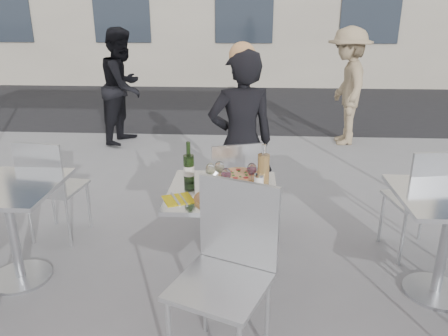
# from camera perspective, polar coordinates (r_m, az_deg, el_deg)

# --- Properties ---
(ground) EXTENTS (80.00, 80.00, 0.00)m
(ground) POSITION_cam_1_polar(r_m,az_deg,el_deg) (3.27, -0.16, -15.06)
(ground) COLOR slate
(street_asphalt) EXTENTS (24.00, 5.00, 0.00)m
(street_asphalt) POSITION_cam_1_polar(r_m,az_deg,el_deg) (9.36, 2.30, 8.44)
(street_asphalt) COLOR black
(street_asphalt) RESTS_ON ground
(main_table) EXTENTS (0.72, 0.72, 0.75)m
(main_table) POSITION_cam_1_polar(r_m,az_deg,el_deg) (2.99, -0.17, -6.59)
(main_table) COLOR #B7BABF
(main_table) RESTS_ON ground
(side_table_left) EXTENTS (0.72, 0.72, 0.75)m
(side_table_left) POSITION_cam_1_polar(r_m,az_deg,el_deg) (3.42, -26.24, -5.25)
(side_table_left) COLOR #B7BABF
(side_table_left) RESTS_ON ground
(side_table_right) EXTENTS (0.72, 0.72, 0.75)m
(side_table_right) POSITION_cam_1_polar(r_m,az_deg,el_deg) (3.27, 27.25, -6.55)
(side_table_right) COLOR #B7BABF
(side_table_right) RESTS_ON ground
(chair_far) EXTENTS (0.52, 0.53, 0.91)m
(chair_far) POSITION_cam_1_polar(r_m,az_deg,el_deg) (3.56, 1.23, -2.12)
(chair_far) COLOR silver
(chair_far) RESTS_ON ground
(chair_near) EXTENTS (0.61, 0.62, 1.03)m
(chair_near) POSITION_cam_1_polar(r_m,az_deg,el_deg) (2.40, 0.62, -11.98)
(chair_near) COLOR silver
(chair_near) RESTS_ON ground
(side_chair_lfar) EXTENTS (0.46, 0.47, 0.91)m
(side_chair_lfar) POSITION_cam_1_polar(r_m,az_deg,el_deg) (3.87, -21.85, -1.78)
(side_chair_lfar) COLOR silver
(side_chair_lfar) RESTS_ON ground
(side_chair_rfar) EXTENTS (0.49, 0.50, 0.93)m
(side_chair_rfar) POSITION_cam_1_polar(r_m,az_deg,el_deg) (3.67, 24.82, -3.21)
(side_chair_rfar) COLOR silver
(side_chair_rfar) RESTS_ON ground
(woman_diner) EXTENTS (0.66, 0.53, 1.59)m
(woman_diner) POSITION_cam_1_polar(r_m,az_deg,el_deg) (3.78, 2.26, 3.32)
(woman_diner) COLOR black
(woman_diner) RESTS_ON ground
(pedestrian_a) EXTENTS (0.77, 0.91, 1.65)m
(pedestrian_a) POSITION_cam_1_polar(r_m,az_deg,el_deg) (6.60, -13.02, 10.33)
(pedestrian_a) COLOR black
(pedestrian_a) RESTS_ON ground
(pedestrian_b) EXTENTS (0.65, 1.09, 1.67)m
(pedestrian_b) POSITION_cam_1_polar(r_m,az_deg,el_deg) (6.61, 15.73, 10.19)
(pedestrian_b) COLOR #947F5F
(pedestrian_b) RESTS_ON ground
(pizza_near) EXTENTS (0.32, 0.32, 0.02)m
(pizza_near) POSITION_cam_1_polar(r_m,az_deg,el_deg) (2.75, -0.60, -3.99)
(pizza_near) COLOR #E8B15A
(pizza_near) RESTS_ON main_table
(pizza_far) EXTENTS (0.34, 0.34, 0.03)m
(pizza_far) POSITION_cam_1_polar(r_m,az_deg,el_deg) (3.09, 2.04, -1.10)
(pizza_far) COLOR white
(pizza_far) RESTS_ON main_table
(salad_plate) EXTENTS (0.22, 0.22, 0.09)m
(salad_plate) POSITION_cam_1_polar(r_m,az_deg,el_deg) (2.88, -1.01, -2.28)
(salad_plate) COLOR white
(salad_plate) RESTS_ON main_table
(wine_bottle) EXTENTS (0.07, 0.08, 0.29)m
(wine_bottle) POSITION_cam_1_polar(r_m,az_deg,el_deg) (2.99, -4.61, 0.09)
(wine_bottle) COLOR #2B4A1B
(wine_bottle) RESTS_ON main_table
(carafe) EXTENTS (0.08, 0.08, 0.29)m
(carafe) POSITION_cam_1_polar(r_m,az_deg,el_deg) (2.95, 5.17, -0.14)
(carafe) COLOR tan
(carafe) RESTS_ON main_table
(sugar_shaker) EXTENTS (0.06, 0.06, 0.11)m
(sugar_shaker) POSITION_cam_1_polar(r_m,az_deg,el_deg) (2.90, 4.56, -1.81)
(sugar_shaker) COLOR white
(sugar_shaker) RESTS_ON main_table
(wineglass_white_a) EXTENTS (0.07, 0.07, 0.16)m
(wineglass_white_a) POSITION_cam_1_polar(r_m,az_deg,el_deg) (2.94, -1.78, -0.29)
(wineglass_white_a) COLOR white
(wineglass_white_a) RESTS_ON main_table
(wineglass_white_b) EXTENTS (0.07, 0.07, 0.16)m
(wineglass_white_b) POSITION_cam_1_polar(r_m,az_deg,el_deg) (2.98, -0.60, 0.01)
(wineglass_white_b) COLOR white
(wineglass_white_b) RESTS_ON main_table
(wineglass_red_a) EXTENTS (0.07, 0.07, 0.16)m
(wineglass_red_a) POSITION_cam_1_polar(r_m,az_deg,el_deg) (2.86, 0.26, -0.91)
(wineglass_red_a) COLOR white
(wineglass_red_a) RESTS_ON main_table
(wineglass_red_b) EXTENTS (0.07, 0.07, 0.16)m
(wineglass_red_b) POSITION_cam_1_polar(r_m,az_deg,el_deg) (2.95, 3.65, -0.23)
(wineglass_red_b) COLOR white
(wineglass_red_b) RESTS_ON main_table
(napkin_left) EXTENTS (0.24, 0.24, 0.01)m
(napkin_left) POSITION_cam_1_polar(r_m,az_deg,el_deg) (2.77, -5.99, -4.06)
(napkin_left) COLOR #D6C412
(napkin_left) RESTS_ON main_table
(napkin_right) EXTENTS (0.18, 0.20, 0.01)m
(napkin_right) POSITION_cam_1_polar(r_m,az_deg,el_deg) (2.75, 4.91, -4.24)
(napkin_right) COLOR #D6C412
(napkin_right) RESTS_ON main_table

